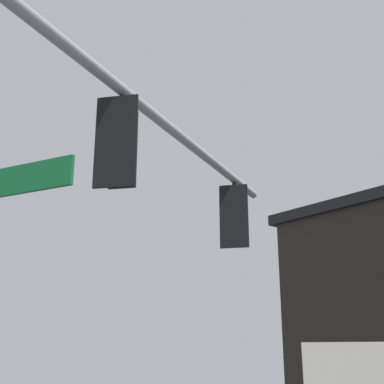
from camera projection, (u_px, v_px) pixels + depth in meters
mast_arm at (170, 128)px, 8.12m from camera, size 2.03×7.36×0.16m
traffic_light_nearest_pole at (121, 146)px, 6.79m from camera, size 0.54×0.49×1.31m
traffic_light_mid_inner at (235, 218)px, 10.18m from camera, size 0.54×0.49×1.31m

